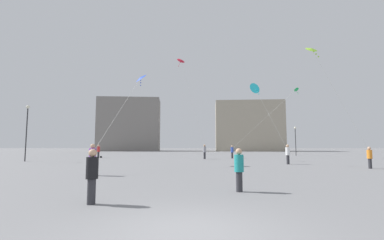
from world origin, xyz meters
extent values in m
plane|color=slate|center=(0.00, 0.00, 0.00)|extent=(300.00, 300.00, 0.00)
cylinder|color=#2D2D33|center=(-12.93, 31.77, 0.41)|extent=(0.27, 0.27, 0.83)
cylinder|color=red|center=(-12.93, 31.77, 1.19)|extent=(0.40, 0.40, 0.72)
sphere|color=tan|center=(-12.93, 31.77, 1.68)|extent=(0.27, 0.27, 0.27)
cylinder|color=#2D2D33|center=(-2.92, 2.51, 0.38)|extent=(0.25, 0.25, 0.75)
cylinder|color=black|center=(-2.92, 2.51, 1.08)|extent=(0.36, 0.36, 0.65)
sphere|color=tan|center=(-2.92, 2.51, 1.53)|extent=(0.25, 0.25, 0.25)
cylinder|color=#2D2D33|center=(13.55, 14.70, 0.38)|extent=(0.24, 0.24, 0.75)
cylinder|color=orange|center=(13.55, 14.70, 1.08)|extent=(0.36, 0.36, 0.65)
sphere|color=tan|center=(13.55, 14.70, 1.52)|extent=(0.24, 0.24, 0.24)
cylinder|color=#2D2D33|center=(1.70, 28.53, 0.42)|extent=(0.27, 0.27, 0.84)
cylinder|color=gray|center=(1.70, 28.53, 1.20)|extent=(0.40, 0.40, 0.73)
sphere|color=tan|center=(1.70, 28.53, 1.70)|extent=(0.27, 0.27, 0.27)
cylinder|color=#2D2D33|center=(5.47, 30.27, 0.39)|extent=(0.26, 0.26, 0.78)
cylinder|color=#3351B7|center=(5.47, 30.27, 1.12)|extent=(0.37, 0.37, 0.68)
sphere|color=tan|center=(5.47, 30.27, 1.59)|extent=(0.26, 0.26, 0.26)
cylinder|color=#2D2D33|center=(-5.74, 10.11, 0.42)|extent=(0.27, 0.27, 0.84)
cylinder|color=purple|center=(-5.74, 10.11, 1.21)|extent=(0.40, 0.40, 0.73)
sphere|color=tan|center=(-5.74, 10.11, 1.71)|extent=(0.27, 0.27, 0.27)
cylinder|color=#2D2D33|center=(1.91, 4.68, 0.37)|extent=(0.24, 0.24, 0.75)
cylinder|color=teal|center=(1.91, 4.68, 1.07)|extent=(0.36, 0.36, 0.65)
sphere|color=tan|center=(1.91, 4.68, 1.52)|extent=(0.24, 0.24, 0.24)
cylinder|color=#2D2D33|center=(9.00, 19.30, 0.42)|extent=(0.27, 0.27, 0.83)
cylinder|color=white|center=(9.00, 19.30, 1.19)|extent=(0.40, 0.40, 0.72)
sphere|color=tan|center=(9.00, 19.30, 1.69)|extent=(0.27, 0.27, 0.27)
cone|color=#8CD12D|center=(8.52, 12.58, 8.51)|extent=(0.93, 0.85, 0.57)
sphere|color=#8CD12D|center=(8.64, 12.51, 8.30)|extent=(0.10, 0.10, 0.10)
sphere|color=#8CD12D|center=(8.76, 12.44, 8.09)|extent=(0.10, 0.10, 0.10)
sphere|color=#8CD12D|center=(8.88, 12.36, 7.88)|extent=(0.10, 0.10, 0.10)
cylinder|color=silver|center=(11.03, 13.64, 4.91)|extent=(5.05, 2.15, 7.22)
cone|color=#1EB2C6|center=(5.97, 18.80, 7.06)|extent=(1.18, 1.29, 0.95)
sphere|color=#1EB2C6|center=(6.05, 18.69, 6.85)|extent=(0.10, 0.10, 0.10)
sphere|color=#1EB2C6|center=(6.14, 18.58, 6.64)|extent=(0.10, 0.10, 0.10)
sphere|color=#1EB2C6|center=(6.22, 18.46, 6.43)|extent=(0.10, 0.10, 0.10)
cylinder|color=silver|center=(7.48, 19.05, 4.18)|extent=(3.04, 0.51, 5.77)
cone|color=green|center=(15.49, 33.17, 9.95)|extent=(0.94, 0.89, 0.54)
sphere|color=green|center=(15.60, 33.25, 9.74)|extent=(0.10, 0.10, 0.10)
sphere|color=green|center=(15.72, 33.32, 9.53)|extent=(0.10, 0.10, 0.10)
sphere|color=green|center=(15.84, 33.40, 9.32)|extent=(0.10, 0.10, 0.10)
cylinder|color=silver|center=(10.48, 31.72, 5.63)|extent=(10.03, 2.91, 8.67)
cone|color=red|center=(-1.24, 26.25, 12.11)|extent=(1.25, 1.21, 0.77)
sphere|color=red|center=(-1.34, 26.35, 11.90)|extent=(0.10, 0.10, 0.10)
sphere|color=red|center=(-1.45, 26.44, 11.69)|extent=(0.10, 0.10, 0.10)
sphere|color=red|center=(-1.55, 26.54, 11.48)|extent=(0.10, 0.10, 0.10)
cylinder|color=silver|center=(0.23, 27.39, 6.71)|extent=(2.97, 2.30, 10.82)
cone|color=blue|center=(-4.67, 18.74, 8.02)|extent=(1.53, 1.58, 0.92)
sphere|color=blue|center=(-4.70, 18.88, 7.81)|extent=(0.10, 0.10, 0.10)
sphere|color=blue|center=(-4.73, 19.02, 7.60)|extent=(0.10, 0.10, 0.10)
sphere|color=blue|center=(-4.75, 19.15, 7.39)|extent=(0.10, 0.10, 0.10)
cylinder|color=silver|center=(-5.20, 14.43, 4.66)|extent=(1.08, 8.64, 6.73)
cube|color=gray|center=(-19.00, 76.46, 7.93)|extent=(18.78, 11.71, 15.86)
cube|color=#A39984|center=(17.00, 74.41, 7.29)|extent=(20.20, 12.09, 14.59)
cylinder|color=#2D2D30|center=(-18.03, 23.58, 2.91)|extent=(0.12, 0.12, 5.81)
sphere|color=#EAE5C6|center=(-18.03, 23.58, 5.96)|extent=(0.36, 0.36, 0.36)
cylinder|color=#2D2D30|center=(17.59, 39.58, 2.27)|extent=(0.12, 0.12, 4.54)
sphere|color=#EAE5C6|center=(17.59, 39.58, 4.69)|extent=(0.36, 0.36, 0.36)
cube|color=black|center=(-12.58, 31.87, 0.12)|extent=(0.20, 0.34, 0.24)
camera|label=1|loc=(0.11, -5.70, 1.77)|focal=25.06mm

